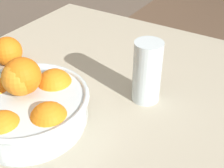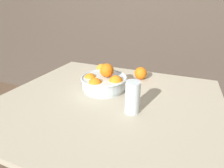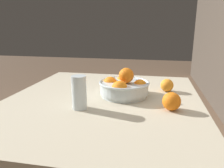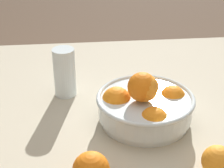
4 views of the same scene
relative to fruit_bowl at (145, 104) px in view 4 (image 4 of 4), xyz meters
name	(u,v)px [view 4 (image 4 of 4)]	position (x,y,z in m)	size (l,w,h in m)	color
dining_table	(115,125)	(0.07, -0.10, -0.13)	(1.14, 0.99, 0.73)	#B7AD93
fruit_bowl	(145,104)	(0.00, 0.00, 0.00)	(0.27, 0.27, 0.15)	silver
juice_glass	(65,74)	(0.22, -0.17, 0.02)	(0.07, 0.07, 0.15)	#F4A314
orange_loose_near_bowl	(218,161)	(-0.13, 0.23, -0.02)	(0.07, 0.07, 0.07)	orange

